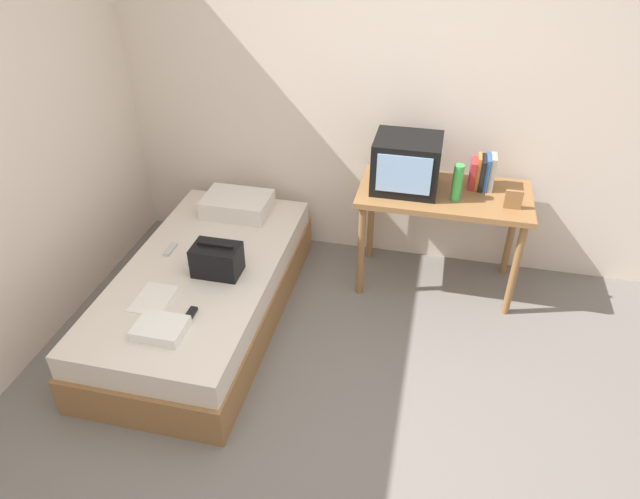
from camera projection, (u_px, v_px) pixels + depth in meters
name	position (u px, v px, depth m)	size (l,w,h in m)	color
ground_plane	(324.00, 444.00, 3.11)	(8.00, 8.00, 0.00)	slate
wall_back	(387.00, 91.00, 3.99)	(5.20, 0.10, 2.60)	beige
bed	(205.00, 292.00, 3.87)	(1.00, 2.00, 0.43)	olive
desk	(443.00, 204.00, 3.94)	(1.16, 0.60, 0.77)	olive
tv	(407.00, 164.00, 3.83)	(0.44, 0.39, 0.36)	black
water_bottle	(457.00, 183.00, 3.72)	(0.07, 0.07, 0.25)	green
book_row	(483.00, 173.00, 3.87)	(0.16, 0.17, 0.24)	#B72D33
picture_frame	(513.00, 200.00, 3.66)	(0.11, 0.02, 0.13)	olive
pillow	(237.00, 204.00, 4.28)	(0.49, 0.35, 0.14)	silver
handbag	(217.00, 260.00, 3.63)	(0.30, 0.20, 0.22)	black
magazine	(154.00, 299.00, 3.46)	(0.21, 0.29, 0.01)	white
remote_dark	(189.00, 316.00, 3.32)	(0.04, 0.16, 0.02)	black
remote_silver	(170.00, 249.00, 3.89)	(0.04, 0.14, 0.02)	#B7B7BC
folded_towel	(160.00, 328.00, 3.20)	(0.28, 0.22, 0.06)	white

